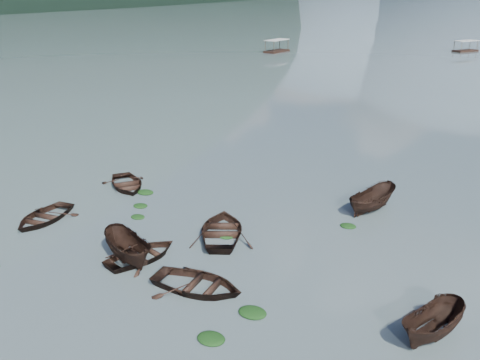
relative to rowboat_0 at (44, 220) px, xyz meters
The scene contains 18 objects.
ground_plane 10.87m from the rowboat_0, 25.59° to the right, with size 2400.00×2400.00×0.00m, color #48575B.
rowboat_0 is the anchor object (origin of this frame).
rowboat_1 8.45m from the rowboat_0, ahead, with size 2.94×4.12×0.85m, color black.
rowboat_2 8.01m from the rowboat_0, 10.47° to the right, with size 1.65×4.39×1.69m, color black.
rowboat_3 11.28m from the rowboat_0, 17.75° to the left, with size 3.63×5.09×1.05m, color black.
rowboat_4 12.80m from the rowboat_0, ahead, with size 3.28×4.59×0.95m, color black.
rowboat_5 23.12m from the rowboat_0, ahead, with size 1.50×4.00×1.54m, color black.
rowboat_6 6.97m from the rowboat_0, 83.47° to the left, with size 3.16×4.43×0.92m, color black.
rowboat_8 20.63m from the rowboat_0, 32.94° to the left, with size 1.64×4.35×1.68m, color black.
weed_clump_1 5.73m from the rowboat_0, 32.61° to the left, with size 0.93×0.74×0.20m, color black.
weed_clump_2 16.05m from the rowboat_0, 18.85° to the right, with size 1.21×0.97×0.26m, color black.
weed_clump_3 11.51m from the rowboat_0, 17.08° to the left, with size 0.97×0.82×0.22m, color black.
weed_clump_4 16.08m from the rowboat_0, ahead, with size 1.31×1.04×0.27m, color black.
weed_clump_5 7.16m from the rowboat_0, 68.02° to the left, with size 1.19×0.96×0.25m, color black.
weed_clump_6 5.99m from the rowboat_0, 49.90° to the left, with size 0.98×0.81×0.20m, color black.
weed_clump_7 18.61m from the rowboat_0, 25.54° to the left, with size 0.98×0.78×0.21m, color black.
pontoon_left 89.05m from the rowboat_0, 105.37° to the left, with size 2.70×6.48×2.49m, color black, non-canonical shape.
pontoon_centre 106.62m from the rowboat_0, 83.63° to the left, with size 2.41×5.78×2.22m, color black, non-canonical shape.
Camera 1 is at (15.08, -15.99, 13.68)m, focal length 40.00 mm.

